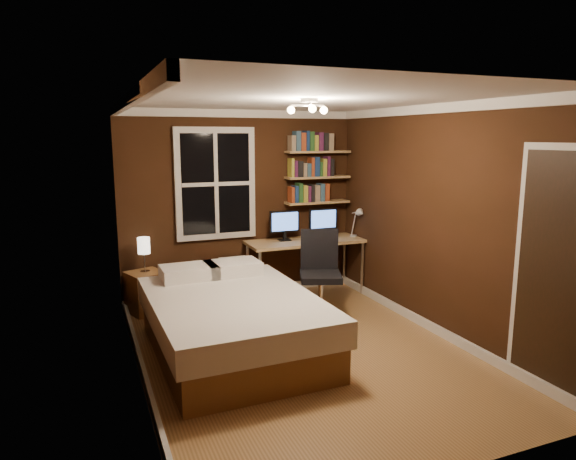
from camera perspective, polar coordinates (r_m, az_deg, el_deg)
name	(u,v)px	position (r m, az deg, el deg)	size (l,w,h in m)	color
floor	(303,352)	(5.36, 1.71, -13.40)	(4.20, 4.20, 0.00)	brown
wall_back	(241,205)	(6.94, -5.25, 2.79)	(3.20, 0.04, 2.50)	black
wall_left	(133,244)	(4.59, -16.81, -1.51)	(0.04, 4.20, 2.50)	black
wall_right	(438,221)	(5.81, 16.36, 0.94)	(0.04, 4.20, 2.50)	black
ceiling	(305,99)	(4.92, 1.87, 14.33)	(3.20, 4.20, 0.02)	white
window	(216,184)	(6.78, -8.05, 5.10)	(1.06, 0.06, 1.46)	silver
door	(557,277)	(4.76, 27.76, -4.63)	(0.03, 0.82, 2.05)	black
ceiling_fixture	(309,110)	(4.82, 2.36, 13.21)	(0.44, 0.44, 0.18)	beige
bookshelf_lower	(317,202)	(7.21, 3.28, 3.10)	(0.92, 0.22, 0.03)	tan
books_row_lower	(317,193)	(7.20, 3.29, 4.13)	(0.54, 0.16, 0.23)	#943A1A
bookshelf_middle	(318,177)	(7.18, 3.30, 5.87)	(0.92, 0.22, 0.03)	tan
books_row_middle	(318,168)	(7.17, 3.32, 6.91)	(0.66, 0.16, 0.23)	navy
bookshelf_upper	(318,152)	(7.16, 3.33, 8.67)	(0.92, 0.22, 0.03)	tan
books_row_upper	(318,142)	(7.16, 3.35, 9.71)	(0.54, 0.16, 0.23)	#255323
bed	(232,322)	(5.28, -6.19, -10.14)	(1.61, 2.21, 0.74)	brown
nightstand	(146,292)	(6.65, -15.49, -6.66)	(0.41, 0.41, 0.51)	brown
bedside_lamp	(144,255)	(6.53, -15.69, -2.68)	(0.15, 0.15, 0.43)	#F3E6CD
radiator	(234,278)	(6.99, -6.07, -5.28)	(0.37, 0.13, 0.56)	silver
desk	(306,244)	(7.01, 1.96, -1.61)	(1.61, 0.61, 0.77)	tan
monitor_left	(285,226)	(6.93, -0.38, 0.48)	(0.42, 0.12, 0.41)	black
monitor_right	(323,223)	(7.16, 3.91, 0.78)	(0.42, 0.12, 0.41)	black
desk_lamp	(357,222)	(7.20, 7.62, 0.90)	(0.14, 0.32, 0.44)	silver
office_chair	(320,284)	(6.20, 3.59, -6.06)	(0.61, 0.61, 1.06)	black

